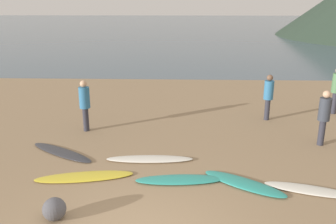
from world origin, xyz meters
The scene contains 12 objects.
ground_plane centered at (0.00, 10.00, -0.10)m, with size 120.00×120.00×0.20m, color #997C5B.
ocean_water centered at (0.00, 64.30, 0.00)m, with size 140.00×100.00×0.01m, color #475B6B.
surfboard_0 centered at (-2.61, 4.06, 0.03)m, with size 2.38×0.47×0.06m, color #333338.
surfboard_1 centered at (-1.57, 2.61, 0.03)m, with size 2.39×0.56×0.07m, color yellow.
surfboard_2 centered at (-0.05, 3.66, 0.05)m, with size 2.36×0.48×0.09m, color silver.
surfboard_3 centered at (0.78, 2.52, 0.05)m, with size 2.13×0.52×0.09m, color teal.
surfboard_4 centered at (2.29, 2.39, 0.04)m, with size 2.08×0.55×0.08m, color teal.
surfboard_5 centered at (3.75, 2.15, 0.03)m, with size 2.03×0.47×0.07m, color silver.
person_0 centered at (-2.37, 5.94, 1.02)m, with size 0.35×0.35×1.72m.
person_1 centered at (5.02, 4.96, 1.00)m, with size 0.34×0.34×1.69m.
person_3 centered at (3.94, 7.34, 0.99)m, with size 0.34×0.34×1.67m.
beach_rock_near centered at (-1.69, 0.86, 0.23)m, with size 0.46×0.46×0.46m, color #4D4C51.
Camera 1 is at (0.77, -5.15, 4.13)m, focal length 37.90 mm.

